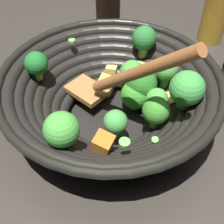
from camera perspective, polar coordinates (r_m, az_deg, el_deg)
The scene contains 4 objects.
ground_plane at distance 0.56m, azimuth -0.30°, elevation -1.69°, with size 4.00×4.00×0.00m, color #332D28.
wok at distance 0.51m, azimuth 0.07°, elevation 3.47°, with size 0.37×0.40×0.22m.
soy_sauce_bottle at distance 0.72m, azimuth -0.76°, elevation 19.12°, with size 0.05×0.05×0.21m.
garlic_bulb at distance 0.72m, azimuth 11.51°, elevation 11.79°, with size 0.04×0.04×0.04m, color silver.
Camera 1 is at (0.37, -0.05, 0.41)m, focal length 49.33 mm.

